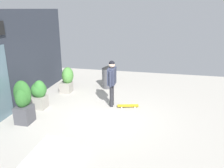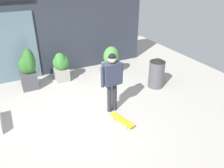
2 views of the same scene
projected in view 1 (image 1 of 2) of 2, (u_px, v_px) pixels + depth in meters
name	position (u px, v px, depth m)	size (l,w,h in m)	color
ground_plane	(100.00, 116.00, 7.77)	(12.00, 12.00, 0.00)	#B2ADA3
building_facade	(9.00, 63.00, 7.83)	(7.73, 0.31, 3.47)	#2D333D
skateboarder	(112.00, 79.00, 8.30)	(0.66, 0.27, 1.73)	#28282D
skateboard	(128.00, 106.00, 8.48)	(0.39, 0.81, 0.08)	gold
planter_box_left	(39.00, 93.00, 8.28)	(0.58, 0.64, 1.06)	gray
planter_box_right	(67.00, 78.00, 9.88)	(0.60, 0.56, 1.11)	gray
planter_box_mid	(23.00, 101.00, 7.20)	(0.56, 0.58, 1.37)	#47474C
trash_bin	(108.00, 77.00, 10.44)	(0.53, 0.53, 1.05)	#4C4C51
snow_ledge	(46.00, 164.00, 5.18)	(1.88, 0.90, 0.28)	white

